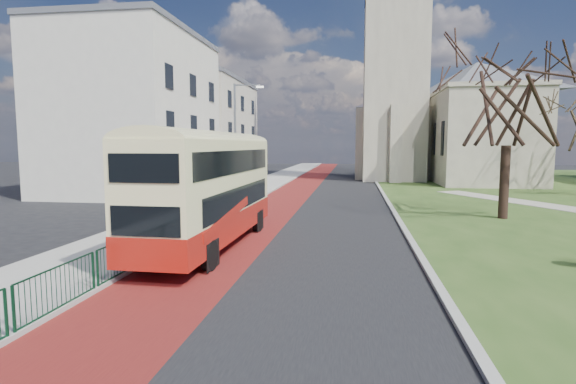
# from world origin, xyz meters

# --- Properties ---
(ground) EXTENTS (160.00, 160.00, 0.00)m
(ground) POSITION_xyz_m (0.00, 0.00, 0.00)
(ground) COLOR black
(ground) RESTS_ON ground
(road_carriageway) EXTENTS (9.00, 120.00, 0.01)m
(road_carriageway) POSITION_xyz_m (1.50, 20.00, 0.01)
(road_carriageway) COLOR black
(road_carriageway) RESTS_ON ground
(bus_lane) EXTENTS (3.40, 120.00, 0.01)m
(bus_lane) POSITION_xyz_m (-1.20, 20.00, 0.01)
(bus_lane) COLOR #591414
(bus_lane) RESTS_ON ground
(pavement_west) EXTENTS (4.00, 120.00, 0.12)m
(pavement_west) POSITION_xyz_m (-5.00, 20.00, 0.06)
(pavement_west) COLOR gray
(pavement_west) RESTS_ON ground
(kerb_west) EXTENTS (0.25, 120.00, 0.13)m
(kerb_west) POSITION_xyz_m (-3.00, 20.00, 0.07)
(kerb_west) COLOR #999993
(kerb_west) RESTS_ON ground
(kerb_east) EXTENTS (0.25, 80.00, 0.13)m
(kerb_east) POSITION_xyz_m (6.10, 22.00, 0.07)
(kerb_east) COLOR #999993
(kerb_east) RESTS_ON ground
(pedestrian_railing) EXTENTS (0.07, 24.00, 1.12)m
(pedestrian_railing) POSITION_xyz_m (-2.95, 4.00, 0.55)
(pedestrian_railing) COLOR #0C361F
(pedestrian_railing) RESTS_ON ground
(gothic_church) EXTENTS (16.38, 18.00, 40.00)m
(gothic_church) POSITION_xyz_m (12.56, 38.00, 13.13)
(gothic_church) COLOR gray
(gothic_church) RESTS_ON ground
(street_block_near) EXTENTS (10.30, 14.30, 13.00)m
(street_block_near) POSITION_xyz_m (-14.00, 22.00, 6.51)
(street_block_near) COLOR silver
(street_block_near) RESTS_ON ground
(street_block_far) EXTENTS (10.30, 16.30, 11.50)m
(street_block_far) POSITION_xyz_m (-14.00, 38.00, 5.76)
(street_block_far) COLOR #BAB29D
(street_block_far) RESTS_ON ground
(streetlamp) EXTENTS (2.13, 0.18, 8.00)m
(streetlamp) POSITION_xyz_m (-4.35, 18.00, 4.59)
(streetlamp) COLOR gray
(streetlamp) RESTS_ON pavement_west
(bus) EXTENTS (2.56, 10.18, 4.23)m
(bus) POSITION_xyz_m (-1.61, 3.41, 2.42)
(bus) COLOR #A2170F
(bus) RESTS_ON ground
(winter_tree_near) EXTENTS (7.18, 7.18, 9.87)m
(winter_tree_near) POSITION_xyz_m (11.60, 11.97, 6.88)
(winter_tree_near) COLOR black
(winter_tree_near) RESTS_ON grass_green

